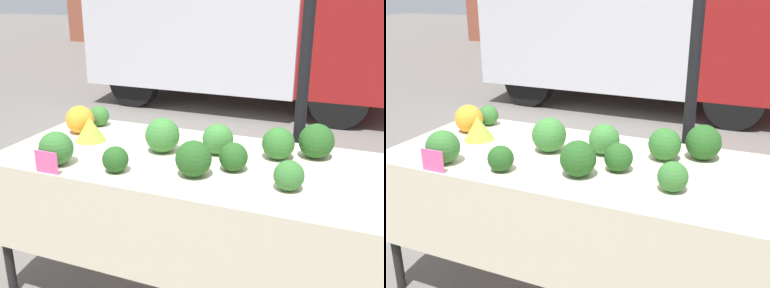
# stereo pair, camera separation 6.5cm
# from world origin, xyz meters

# --- Properties ---
(tent_pole) EXTENTS (0.07, 0.07, 2.66)m
(tent_pole) POSITION_xyz_m (0.44, 0.67, 1.33)
(tent_pole) COLOR black
(tent_pole) RESTS_ON ground_plane
(parked_truck) EXTENTS (4.27, 2.12, 2.29)m
(parked_truck) POSITION_xyz_m (-1.03, 4.45, 1.22)
(parked_truck) COLOR silver
(parked_truck) RESTS_ON ground_plane
(market_table) EXTENTS (2.02, 0.90, 0.82)m
(market_table) POSITION_xyz_m (0.00, -0.07, 0.72)
(market_table) COLOR beige
(market_table) RESTS_ON ground_plane
(orange_cauliflower) EXTENTS (0.17, 0.17, 0.17)m
(orange_cauliflower) POSITION_xyz_m (-0.79, 0.15, 0.90)
(orange_cauliflower) COLOR orange
(orange_cauliflower) RESTS_ON market_table
(romanesco_head) EXTENTS (0.17, 0.17, 0.14)m
(romanesco_head) POSITION_xyz_m (-0.65, 0.05, 0.89)
(romanesco_head) COLOR #93B238
(romanesco_head) RESTS_ON market_table
(broccoli_head_0) EXTENTS (0.17, 0.17, 0.17)m
(broccoli_head_0) POSITION_xyz_m (0.09, -0.20, 0.90)
(broccoli_head_0) COLOR #23511E
(broccoli_head_0) RESTS_ON market_table
(broccoli_head_1) EXTENTS (0.13, 0.13, 0.13)m
(broccoli_head_1) POSITION_xyz_m (0.53, -0.19, 0.88)
(broccoli_head_1) COLOR #336B2D
(broccoli_head_1) RESTS_ON market_table
(broccoli_head_2) EXTENTS (0.13, 0.13, 0.13)m
(broccoli_head_2) POSITION_xyz_m (-0.76, 0.31, 0.88)
(broccoli_head_2) COLOR #336B2D
(broccoli_head_2) RESTS_ON market_table
(broccoli_head_3) EXTENTS (0.13, 0.13, 0.13)m
(broccoli_head_3) POSITION_xyz_m (-0.27, -0.30, 0.88)
(broccoli_head_3) COLOR #23511E
(broccoli_head_3) RESTS_ON market_table
(broccoli_head_4) EXTENTS (0.17, 0.17, 0.17)m
(broccoli_head_4) POSITION_xyz_m (-0.59, -0.32, 0.90)
(broccoli_head_4) COLOR #336B2D
(broccoli_head_4) RESTS_ON market_table
(broccoli_head_5) EXTENTS (0.18, 0.18, 0.18)m
(broccoli_head_5) POSITION_xyz_m (0.59, 0.25, 0.91)
(broccoli_head_5) COLOR #23511E
(broccoli_head_5) RESTS_ON market_table
(broccoli_head_6) EXTENTS (0.16, 0.16, 0.16)m
(broccoli_head_6) POSITION_xyz_m (0.10, 0.12, 0.90)
(broccoli_head_6) COLOR #387533
(broccoli_head_6) RESTS_ON market_table
(broccoli_head_7) EXTENTS (0.14, 0.14, 0.14)m
(broccoli_head_7) POSITION_xyz_m (0.24, -0.07, 0.89)
(broccoli_head_7) COLOR #23511E
(broccoli_head_7) RESTS_ON market_table
(broccoli_head_8) EXTENTS (0.19, 0.19, 0.19)m
(broccoli_head_8) POSITION_xyz_m (-0.18, 0.04, 0.91)
(broccoli_head_8) COLOR #387533
(broccoli_head_8) RESTS_ON market_table
(broccoli_head_9) EXTENTS (0.17, 0.17, 0.17)m
(broccoli_head_9) POSITION_xyz_m (0.41, 0.16, 0.90)
(broccoli_head_9) COLOR #2D6628
(broccoli_head_9) RESTS_ON market_table
(price_sign) EXTENTS (0.13, 0.01, 0.11)m
(price_sign) POSITION_xyz_m (-0.57, -0.43, 0.87)
(price_sign) COLOR #F45B9E
(price_sign) RESTS_ON market_table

